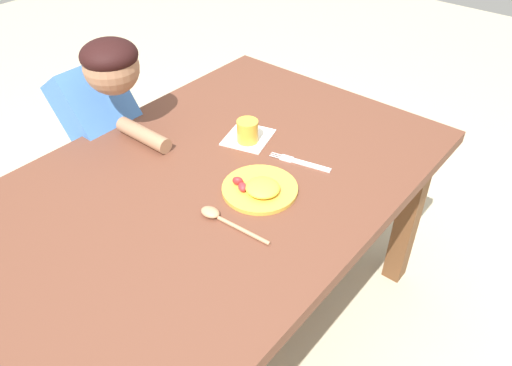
{
  "coord_description": "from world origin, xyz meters",
  "views": [
    {
      "loc": [
        -0.79,
        -0.81,
        1.56
      ],
      "look_at": [
        0.04,
        -0.13,
        0.7
      ],
      "focal_mm": 34.57,
      "sensor_mm": 36.0,
      "label": 1
    }
  ],
  "objects_px": {
    "drinking_cup": "(248,132)",
    "person": "(107,152)",
    "plate": "(260,188)",
    "spoon": "(219,217)",
    "fork": "(302,163)"
  },
  "relations": [
    {
      "from": "person",
      "to": "plate",
      "type": "bearing_deg",
      "value": 93.36
    },
    {
      "from": "spoon",
      "to": "person",
      "type": "height_order",
      "value": "person"
    },
    {
      "from": "plate",
      "to": "spoon",
      "type": "distance_m",
      "value": 0.16
    },
    {
      "from": "spoon",
      "to": "person",
      "type": "bearing_deg",
      "value": -13.29
    },
    {
      "from": "drinking_cup",
      "to": "person",
      "type": "bearing_deg",
      "value": 113.36
    },
    {
      "from": "spoon",
      "to": "drinking_cup",
      "type": "bearing_deg",
      "value": -64.73
    },
    {
      "from": "plate",
      "to": "spoon",
      "type": "xyz_separation_m",
      "value": [
        -0.16,
        0.01,
        -0.0
      ]
    },
    {
      "from": "drinking_cup",
      "to": "person",
      "type": "xyz_separation_m",
      "value": [
        -0.21,
        0.49,
        -0.18
      ]
    },
    {
      "from": "plate",
      "to": "fork",
      "type": "distance_m",
      "value": 0.18
    },
    {
      "from": "spoon",
      "to": "person",
      "type": "relative_size",
      "value": 0.22
    },
    {
      "from": "fork",
      "to": "person",
      "type": "relative_size",
      "value": 0.19
    },
    {
      "from": "spoon",
      "to": "person",
      "type": "xyz_separation_m",
      "value": [
        0.12,
        0.67,
        -0.15
      ]
    },
    {
      "from": "fork",
      "to": "spoon",
      "type": "bearing_deg",
      "value": 73.25
    },
    {
      "from": "drinking_cup",
      "to": "plate",
      "type": "bearing_deg",
      "value": -132.27
    },
    {
      "from": "fork",
      "to": "person",
      "type": "height_order",
      "value": "person"
    }
  ]
}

